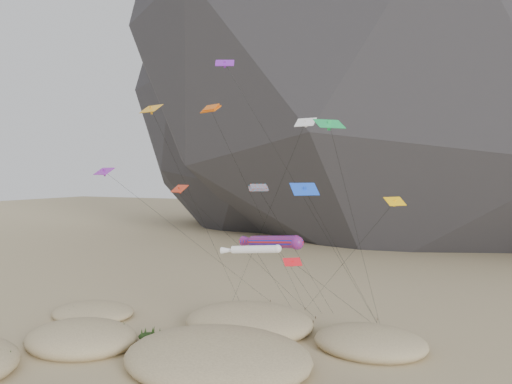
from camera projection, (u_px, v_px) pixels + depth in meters
dunes at (178, 358)px, 44.09m from camera, size 49.97×36.90×3.76m
dune_grass at (193, 360)px, 43.36m from camera, size 42.72×30.87×1.49m
kite_stakes at (302, 314)px, 59.92m from camera, size 19.05×6.82×0.30m
rainbow_tube_kite at (272, 242)px, 50.44m from camera, size 8.59×14.15×11.21m
white_tube_kite at (252, 250)px, 46.85m from camera, size 6.09×16.98×10.56m
orange_parafoil at (212, 111)px, 55.00m from camera, size 8.41×12.51×24.74m
multi_parafoil at (260, 190)px, 49.19m from camera, size 4.70×14.91×16.08m
delta_kites at (249, 159)px, 48.17m from camera, size 31.80×23.29×27.87m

